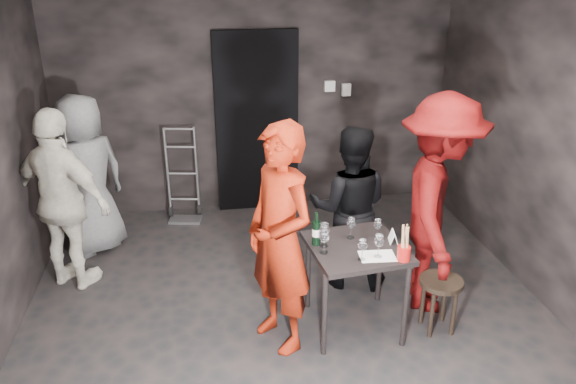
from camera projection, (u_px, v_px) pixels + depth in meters
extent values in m
cube|color=black|center=(293.00, 327.00, 4.68)|extent=(4.50, 5.00, 0.02)
cube|color=black|center=(256.00, 96.00, 6.41)|extent=(4.50, 0.04, 2.70)
cube|color=black|center=(570.00, 159.00, 4.48)|extent=(0.04, 5.00, 2.70)
cube|color=black|center=(257.00, 123.00, 6.47)|extent=(0.95, 0.10, 2.10)
cube|color=#B7B7B2|center=(329.00, 86.00, 6.45)|extent=(0.12, 0.06, 0.12)
cube|color=#B7B7B2|center=(346.00, 90.00, 6.50)|extent=(0.10, 0.06, 0.14)
cylinder|color=#B2B2B7|center=(168.00, 174.00, 6.37)|extent=(0.03, 0.03, 1.09)
cylinder|color=#B2B2B7|center=(197.00, 173.00, 6.41)|extent=(0.03, 0.03, 1.09)
cube|color=#B2B2B7|center=(186.00, 220.00, 6.50)|extent=(0.36, 0.20, 0.03)
cylinder|color=black|center=(171.00, 210.00, 6.58)|extent=(0.04, 0.16, 0.16)
cylinder|color=black|center=(199.00, 208.00, 6.63)|extent=(0.04, 0.16, 0.16)
cube|color=black|center=(356.00, 248.00, 4.42)|extent=(0.72, 0.72, 0.04)
cylinder|color=black|center=(325.00, 315.00, 4.23)|extent=(0.04, 0.04, 0.71)
cylinder|color=black|center=(406.00, 307.00, 4.33)|extent=(0.04, 0.04, 0.71)
cylinder|color=black|center=(308.00, 271.00, 4.81)|extent=(0.04, 0.04, 0.71)
cylinder|color=black|center=(380.00, 265.00, 4.90)|extent=(0.04, 0.04, 0.71)
cylinder|color=black|center=(441.00, 282.00, 4.48)|extent=(0.35, 0.35, 0.04)
cylinder|color=black|center=(444.00, 300.00, 4.68)|extent=(0.04, 0.04, 0.41)
cylinder|color=black|center=(423.00, 302.00, 4.65)|extent=(0.04, 0.04, 0.41)
cylinder|color=black|center=(432.00, 315.00, 4.48)|extent=(0.04, 0.04, 0.41)
cylinder|color=black|center=(454.00, 313.00, 4.51)|extent=(0.04, 0.04, 0.41)
imported|color=maroon|center=(280.00, 217.00, 4.10)|extent=(0.84, 0.95, 2.18)
imported|color=black|center=(349.00, 207.00, 5.03)|extent=(0.83, 0.60, 1.54)
imported|color=#4F0606|center=(441.00, 179.00, 4.55)|extent=(1.19, 1.68, 2.37)
imported|color=white|center=(61.00, 190.00, 4.92)|extent=(1.23, 1.04, 1.90)
imported|color=slate|center=(86.00, 168.00, 5.54)|extent=(0.99, 0.93, 1.81)
cube|color=white|center=(377.00, 256.00, 4.26)|extent=(0.28, 0.20, 0.00)
cylinder|color=black|center=(316.00, 233.00, 4.40)|extent=(0.07, 0.07, 0.19)
cylinder|color=black|center=(317.00, 217.00, 4.34)|extent=(0.02, 0.02, 0.08)
cylinder|color=white|center=(316.00, 232.00, 4.39)|extent=(0.07, 0.07, 0.06)
cylinder|color=#B11411|center=(404.00, 253.00, 4.19)|extent=(0.10, 0.10, 0.11)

